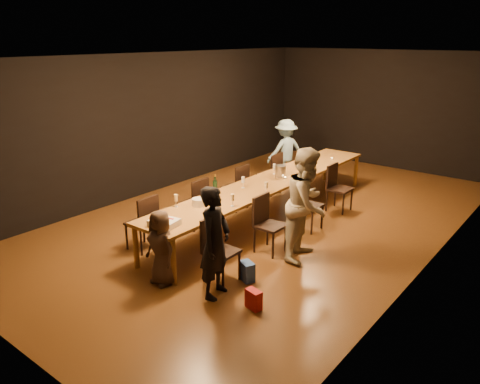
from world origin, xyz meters
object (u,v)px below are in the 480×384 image
Objects in this scene: chair_right_1 at (270,225)px; chair_left_1 at (193,202)px; woman_tan at (307,204)px; birthday_cake at (164,222)px; chair_right_3 at (340,188)px; chair_left_2 at (235,187)px; woman_birthday at (215,243)px; champagne_bottle at (215,184)px; chair_right_2 at (309,205)px; chair_left_0 at (142,222)px; chair_left_3 at (269,173)px; chair_right_0 at (221,251)px; ice_bucket at (281,171)px; man_blue at (285,150)px; plate_stack at (198,202)px; child at (161,247)px; table at (270,183)px.

chair_right_1 and chair_left_1 have the same top height.
birthday_cake is (-1.33, -1.72, -0.09)m from woman_tan.
chair_right_3 and chair_left_2 have the same top height.
champagne_bottle is (-1.38, 1.57, 0.15)m from woman_birthday.
chair_right_2 is 1.00× the size of chair_left_2.
chair_right_1 is 1.00× the size of chair_right_3.
chair_left_0 is at bearing 111.71° from woman_tan.
chair_left_2 is at bearing -180.00° from chair_left_3.
chair_right_0 reaches higher than birthday_cake.
chair_left_2 is at bearing -90.00° from chair_right_2.
chair_left_0 is 4.10× the size of ice_bucket.
chair_left_2 is 0.63× the size of man_blue.
ice_bucket reaches higher than chair_right_1.
chair_left_0 is 2.67m from woman_tan.
chair_left_1 is 1.80m from birthday_cake.
woman_birthday is 3.55× the size of birthday_cake.
man_blue reaches higher than plate_stack.
champagne_bottle is at bearing -167.89° from chair_left_3.
child is at bearing 91.29° from woman_birthday.
ice_bucket is (-0.84, 0.34, 0.40)m from chair_right_2.
woman_tan is at bearing -44.26° from ice_bucket.
chair_right_2 is at bearing -10.53° from woman_birthday.
chair_right_0 is at bearing -144.69° from chair_left_2.
table is 2.56m from chair_right_0.
plate_stack is (-1.16, 0.92, 0.04)m from woman_birthday.
woman_tan is 7.78× the size of ice_bucket.
birthday_cake is (0.90, -2.72, 0.33)m from chair_left_2.
woman_tan reaches higher than chair_left_3.
ice_bucket is (0.86, 1.54, 0.40)m from chair_left_1.
birthday_cake is (-0.80, -3.92, 0.33)m from chair_right_3.
man_blue is 4.23m from plate_stack.
table is 5.52× the size of child.
woman_tan reaches higher than champagne_bottle.
chair_right_3 is (0.00, 2.40, 0.00)m from chair_right_1.
ice_bucket is at bearing 99.65° from child.
champagne_bottle is at bearing -26.76° from chair_right_3.
table is 1.49m from chair_left_1.
man_blue is at bearing 7.47° from chair_left_2.
champagne_bottle reaches higher than chair_left_0.
chair_right_1 is 1.87m from child.
chair_left_1 is at bearing -180.00° from chair_left_2.
chair_left_1 reaches higher than table.
child is 5.15× the size of plate_stack.
chair_left_1 is (-1.70, -2.40, 0.00)m from chair_right_3.
chair_right_0 is 5.10m from man_blue.
champagne_bottle is (-1.19, 0.04, 0.45)m from chair_right_1.
chair_left_3 is at bearing -154.72° from chair_right_0.
woman_birthday is (0.19, -3.94, 0.30)m from chair_right_3.
birthday_cake is at bearing -11.47° from chair_right_3.
chair_left_0 is (-1.70, 0.00, 0.00)m from chair_right_0.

